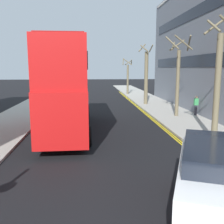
% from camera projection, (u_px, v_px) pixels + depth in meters
% --- Properties ---
extents(sidewalk_right, '(4.00, 80.00, 0.14)m').
position_uv_depth(sidewalk_right, '(187.00, 123.00, 19.27)').
color(sidewalk_right, '#ADA89E').
rests_on(sidewalk_right, ground).
extents(sidewalk_left, '(4.00, 80.00, 0.14)m').
position_uv_depth(sidewalk_left, '(6.00, 126.00, 18.20)').
color(sidewalk_left, '#ADA89E').
rests_on(sidewalk_left, ground).
extents(kerb_line_outer, '(0.10, 56.00, 0.01)m').
position_uv_depth(kerb_line_outer, '(167.00, 130.00, 17.15)').
color(kerb_line_outer, yellow).
rests_on(kerb_line_outer, ground).
extents(kerb_line_inner, '(0.10, 56.00, 0.01)m').
position_uv_depth(kerb_line_inner, '(165.00, 130.00, 17.13)').
color(kerb_line_inner, yellow).
rests_on(kerb_line_inner, ground).
extents(double_decker_bus_away, '(2.94, 10.85, 5.64)m').
position_uv_depth(double_decker_bus_away, '(67.00, 85.00, 16.40)').
color(double_decker_bus_away, red).
rests_on(double_decker_bus_away, ground).
extents(taxi_minivan, '(3.54, 5.16, 2.12)m').
position_uv_depth(taxi_minivan, '(217.00, 187.00, 6.69)').
color(taxi_minivan, white).
rests_on(taxi_minivan, ground).
extents(pedestrian_far, '(0.34, 0.22, 1.62)m').
position_uv_depth(pedestrian_far, '(196.00, 105.00, 21.75)').
color(pedestrian_far, '#2D2D38').
rests_on(pedestrian_far, sidewalk_right).
extents(street_tree_near, '(1.52, 1.62, 6.50)m').
position_uv_depth(street_tree_near, '(146.00, 76.00, 28.20)').
color(street_tree_near, '#6B6047').
rests_on(street_tree_near, sidewalk_right).
extents(street_tree_mid, '(1.50, 1.67, 5.33)m').
position_uv_depth(street_tree_mid, '(128.00, 76.00, 38.93)').
color(street_tree_mid, '#6B6047').
rests_on(street_tree_mid, sidewalk_right).
extents(street_tree_far, '(1.56, 1.59, 6.79)m').
position_uv_depth(street_tree_far, '(218.00, 81.00, 13.70)').
color(street_tree_far, '#6B6047').
rests_on(street_tree_far, sidewalk_right).
extents(street_tree_distant, '(2.02, 1.73, 6.41)m').
position_uv_depth(street_tree_distant, '(178.00, 76.00, 21.08)').
color(street_tree_distant, '#6B6047').
rests_on(street_tree_distant, sidewalk_right).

